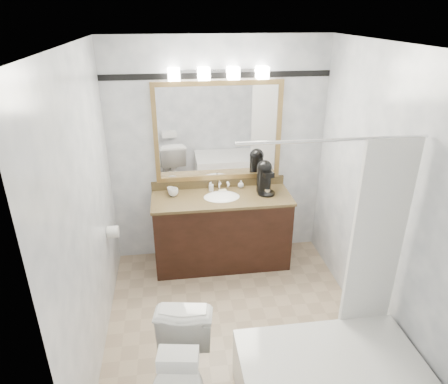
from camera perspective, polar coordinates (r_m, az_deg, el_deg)
The scene contains 15 objects.
room at distance 3.29m, azimuth 1.97°, elevation -1.87°, with size 2.42×2.62×2.52m.
vanity at distance 4.56m, azimuth -0.33°, elevation -5.30°, with size 1.53×0.58×0.97m.
mirror at distance 4.39m, azimuth -0.82°, elevation 8.52°, with size 1.40×0.04×1.10m.
vanity_light_bar at distance 4.20m, azimuth -0.78°, elevation 16.64°, with size 1.02×0.14×0.12m.
accent_stripe at distance 4.27m, azimuth -0.89°, elevation 16.32°, with size 2.40×0.01×0.06m, color black.
bathtub at distance 3.33m, azimuth 14.88°, elevation -23.53°, with size 1.30×0.75×1.96m.
tp_roll at distance 4.14m, azimuth -15.58°, elevation -5.50°, with size 0.12×0.12×0.11m, color white.
toilet at distance 3.07m, azimuth -6.29°, elevation -25.29°, with size 0.42×0.74×0.76m, color white.
tissue_box at distance 2.61m, azimuth -6.58°, elevation -22.62°, with size 0.25×0.13×0.10m, color white.
coffee_maker at distance 4.42m, azimuth 5.80°, elevation 2.26°, with size 0.20×0.24×0.38m.
cup_left at distance 4.41m, azimuth -7.26°, elevation -0.01°, with size 0.11×0.11×0.09m, color white.
cup_right at distance 4.49m, azimuth -7.66°, elevation 0.28°, with size 0.07×0.07×0.07m, color white.
soap_bottle_a at distance 4.50m, azimuth -1.85°, elevation 0.82°, with size 0.05×0.05×0.11m, color white.
soap_bottle_b at distance 4.58m, azimuth 2.42°, elevation 1.15°, with size 0.07×0.07×0.09m, color white.
soap_bar at distance 4.47m, azimuth -0.18°, elevation 0.14°, with size 0.08×0.05×0.03m, color beige.
Camera 1 is at (-0.51, -2.90, 2.72)m, focal length 32.00 mm.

